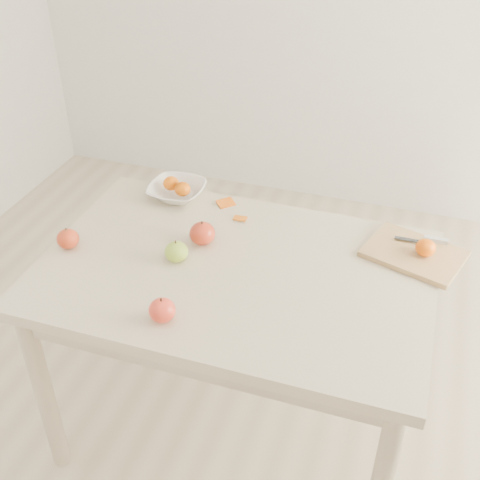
% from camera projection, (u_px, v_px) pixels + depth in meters
% --- Properties ---
extents(ground, '(3.50, 3.50, 0.00)m').
position_uv_depth(ground, '(236.00, 424.00, 2.28)').
color(ground, '#C6B293').
rests_on(ground, ground).
extents(table, '(1.20, 0.80, 0.75)m').
position_uv_depth(table, '(235.00, 292.00, 1.90)').
color(table, beige).
rests_on(table, ground).
extents(cutting_board, '(0.34, 0.29, 0.02)m').
position_uv_depth(cutting_board, '(414.00, 254.00, 1.89)').
color(cutting_board, '#AC8056').
rests_on(cutting_board, table).
extents(board_tangerine, '(0.06, 0.06, 0.05)m').
position_uv_depth(board_tangerine, '(426.00, 248.00, 1.85)').
color(board_tangerine, '#E25107').
rests_on(board_tangerine, cutting_board).
extents(fruit_bowl, '(0.20, 0.20, 0.05)m').
position_uv_depth(fruit_bowl, '(177.00, 191.00, 2.17)').
color(fruit_bowl, white).
rests_on(fruit_bowl, table).
extents(bowl_tangerine_near, '(0.06, 0.06, 0.05)m').
position_uv_depth(bowl_tangerine_near, '(171.00, 183.00, 2.17)').
color(bowl_tangerine_near, '#DD6107').
rests_on(bowl_tangerine_near, fruit_bowl).
extents(bowl_tangerine_far, '(0.06, 0.06, 0.05)m').
position_uv_depth(bowl_tangerine_far, '(182.00, 189.00, 2.14)').
color(bowl_tangerine_far, '#CE5607').
rests_on(bowl_tangerine_far, fruit_bowl).
extents(orange_peel_a, '(0.07, 0.07, 0.01)m').
position_uv_depth(orange_peel_a, '(226.00, 204.00, 2.14)').
color(orange_peel_a, '#E05E0F').
rests_on(orange_peel_a, table).
extents(orange_peel_b, '(0.05, 0.04, 0.01)m').
position_uv_depth(orange_peel_b, '(240.00, 219.00, 2.06)').
color(orange_peel_b, '#C55B0D').
rests_on(orange_peel_b, table).
extents(paring_knife, '(0.17, 0.04, 0.01)m').
position_uv_depth(paring_knife, '(432.00, 240.00, 1.92)').
color(paring_knife, silver).
rests_on(paring_knife, cutting_board).
extents(apple_green, '(0.07, 0.07, 0.07)m').
position_uv_depth(apple_green, '(176.00, 252.00, 1.85)').
color(apple_green, '#659E15').
rests_on(apple_green, table).
extents(apple_red_c, '(0.07, 0.07, 0.07)m').
position_uv_depth(apple_red_c, '(162.00, 310.00, 1.63)').
color(apple_red_c, '#A60716').
rests_on(apple_red_c, table).
extents(apple_red_d, '(0.07, 0.07, 0.06)m').
position_uv_depth(apple_red_d, '(68.00, 239.00, 1.91)').
color(apple_red_d, maroon).
rests_on(apple_red_d, table).
extents(apple_red_b, '(0.08, 0.08, 0.08)m').
position_uv_depth(apple_red_b, '(202.00, 233.00, 1.93)').
color(apple_red_b, maroon).
rests_on(apple_red_b, table).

